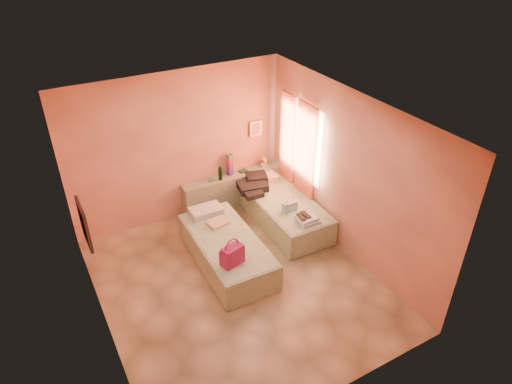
{
  "coord_description": "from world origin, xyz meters",
  "views": [
    {
      "loc": [
        -2.35,
        -4.78,
        5.03
      ],
      "look_at": [
        0.79,
        0.85,
        1.0
      ],
      "focal_mm": 32.0,
      "sensor_mm": 36.0,
      "label": 1
    }
  ],
  "objects_px": {
    "towel_stack": "(308,219)",
    "magenta_handbag": "(232,255)",
    "bed_right": "(284,211)",
    "green_book": "(243,171)",
    "water_bottle": "(220,174)",
    "bed_left": "(227,251)",
    "headboard_ledge": "(233,189)",
    "flower_vase": "(263,161)",
    "blue_handbag": "(290,206)"
  },
  "relations": [
    {
      "from": "flower_vase",
      "to": "towel_stack",
      "type": "distance_m",
      "value": 1.85
    },
    {
      "from": "headboard_ledge",
      "to": "bed_right",
      "type": "xyz_separation_m",
      "value": [
        0.52,
        -1.05,
        -0.08
      ]
    },
    {
      "from": "water_bottle",
      "to": "bed_left",
      "type": "bearing_deg",
      "value": -112.36
    },
    {
      "from": "headboard_ledge",
      "to": "towel_stack",
      "type": "xyz_separation_m",
      "value": [
        0.51,
        -1.82,
        0.23
      ]
    },
    {
      "from": "blue_handbag",
      "to": "towel_stack",
      "type": "distance_m",
      "value": 0.46
    },
    {
      "from": "water_bottle",
      "to": "magenta_handbag",
      "type": "distance_m",
      "value": 2.24
    },
    {
      "from": "magenta_handbag",
      "to": "blue_handbag",
      "type": "distance_m",
      "value": 1.7
    },
    {
      "from": "water_bottle",
      "to": "green_book",
      "type": "bearing_deg",
      "value": 7.85
    },
    {
      "from": "bed_right",
      "to": "green_book",
      "type": "distance_m",
      "value": 1.18
    },
    {
      "from": "magenta_handbag",
      "to": "blue_handbag",
      "type": "height_order",
      "value": "magenta_handbag"
    },
    {
      "from": "bed_left",
      "to": "water_bottle",
      "type": "bearing_deg",
      "value": 69.19
    },
    {
      "from": "flower_vase",
      "to": "green_book",
      "type": "bearing_deg",
      "value": 179.09
    },
    {
      "from": "bed_right",
      "to": "green_book",
      "type": "xyz_separation_m",
      "value": [
        -0.28,
        1.07,
        0.41
      ]
    },
    {
      "from": "bed_right",
      "to": "towel_stack",
      "type": "distance_m",
      "value": 0.83
    },
    {
      "from": "green_book",
      "to": "flower_vase",
      "type": "xyz_separation_m",
      "value": [
        0.45,
        -0.01,
        0.1
      ]
    },
    {
      "from": "magenta_handbag",
      "to": "water_bottle",
      "type": "bearing_deg",
      "value": 54.93
    },
    {
      "from": "towel_stack",
      "to": "water_bottle",
      "type": "bearing_deg",
      "value": 114.16
    },
    {
      "from": "headboard_ledge",
      "to": "blue_handbag",
      "type": "bearing_deg",
      "value": -72.63
    },
    {
      "from": "flower_vase",
      "to": "towel_stack",
      "type": "xyz_separation_m",
      "value": [
        -0.18,
        -1.83,
        -0.22
      ]
    },
    {
      "from": "headboard_ledge",
      "to": "bed_left",
      "type": "height_order",
      "value": "headboard_ledge"
    },
    {
      "from": "bed_right",
      "to": "bed_left",
      "type": "bearing_deg",
      "value": -158.8
    },
    {
      "from": "towel_stack",
      "to": "magenta_handbag",
      "type": "bearing_deg",
      "value": -168.6
    },
    {
      "from": "headboard_ledge",
      "to": "water_bottle",
      "type": "height_order",
      "value": "water_bottle"
    },
    {
      "from": "water_bottle",
      "to": "green_book",
      "type": "xyz_separation_m",
      "value": [
        0.52,
        0.07,
        -0.12
      ]
    },
    {
      "from": "bed_right",
      "to": "flower_vase",
      "type": "xyz_separation_m",
      "value": [
        0.16,
        1.06,
        0.52
      ]
    },
    {
      "from": "towel_stack",
      "to": "green_book",
      "type": "bearing_deg",
      "value": 98.44
    },
    {
      "from": "headboard_ledge",
      "to": "water_bottle",
      "type": "xyz_separation_m",
      "value": [
        -0.28,
        -0.05,
        0.46
      ]
    },
    {
      "from": "headboard_ledge",
      "to": "magenta_handbag",
      "type": "relative_size",
      "value": 5.93
    },
    {
      "from": "bed_right",
      "to": "magenta_handbag",
      "type": "relative_size",
      "value": 5.78
    },
    {
      "from": "headboard_ledge",
      "to": "bed_right",
      "type": "distance_m",
      "value": 1.18
    },
    {
      "from": "flower_vase",
      "to": "magenta_handbag",
      "type": "bearing_deg",
      "value": -129.47
    },
    {
      "from": "bed_right",
      "to": "flower_vase",
      "type": "distance_m",
      "value": 1.19
    },
    {
      "from": "headboard_ledge",
      "to": "green_book",
      "type": "bearing_deg",
      "value": 4.9
    },
    {
      "from": "magenta_handbag",
      "to": "towel_stack",
      "type": "relative_size",
      "value": 0.99
    },
    {
      "from": "blue_handbag",
      "to": "towel_stack",
      "type": "bearing_deg",
      "value": -80.25
    },
    {
      "from": "bed_left",
      "to": "towel_stack",
      "type": "distance_m",
      "value": 1.47
    },
    {
      "from": "bed_left",
      "to": "towel_stack",
      "type": "bearing_deg",
      "value": -8.89
    },
    {
      "from": "green_book",
      "to": "blue_handbag",
      "type": "xyz_separation_m",
      "value": [
        0.19,
        -1.39,
        -0.08
      ]
    },
    {
      "from": "bed_left",
      "to": "bed_right",
      "type": "bearing_deg",
      "value": 21.2
    },
    {
      "from": "headboard_ledge",
      "to": "towel_stack",
      "type": "bearing_deg",
      "value": -74.24
    },
    {
      "from": "blue_handbag",
      "to": "water_bottle",
      "type": "bearing_deg",
      "value": 117.34
    },
    {
      "from": "bed_left",
      "to": "water_bottle",
      "type": "height_order",
      "value": "water_bottle"
    },
    {
      "from": "water_bottle",
      "to": "flower_vase",
      "type": "relative_size",
      "value": 1.15
    },
    {
      "from": "water_bottle",
      "to": "magenta_handbag",
      "type": "bearing_deg",
      "value": -111.05
    },
    {
      "from": "headboard_ledge",
      "to": "blue_handbag",
      "type": "relative_size",
      "value": 7.84
    },
    {
      "from": "headboard_ledge",
      "to": "bed_left",
      "type": "relative_size",
      "value": 1.02
    },
    {
      "from": "flower_vase",
      "to": "blue_handbag",
      "type": "relative_size",
      "value": 0.9
    },
    {
      "from": "bed_right",
      "to": "water_bottle",
      "type": "xyz_separation_m",
      "value": [
        -0.8,
        1.0,
        0.54
      ]
    },
    {
      "from": "flower_vase",
      "to": "blue_handbag",
      "type": "bearing_deg",
      "value": -100.64
    },
    {
      "from": "bed_left",
      "to": "green_book",
      "type": "height_order",
      "value": "green_book"
    }
  ]
}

